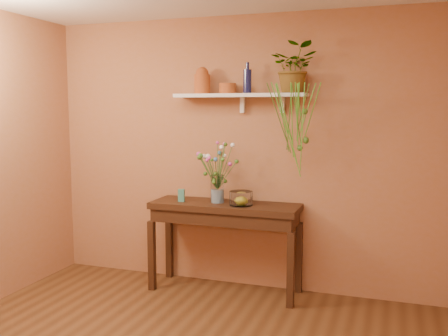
# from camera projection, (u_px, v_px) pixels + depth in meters

# --- Properties ---
(room) EXTENTS (4.04, 4.04, 2.70)m
(room) POSITION_uv_depth(u_px,v_px,m) (144.00, 180.00, 3.13)
(room) COLOR #58351A
(room) RESTS_ON ground
(sideboard) EXTENTS (1.45, 0.47, 0.88)m
(sideboard) POSITION_uv_depth(u_px,v_px,m) (225.00, 216.00, 4.86)
(sideboard) COLOR #321D10
(sideboard) RESTS_ON ground
(wall_shelf) EXTENTS (1.30, 0.24, 0.19)m
(wall_shelf) POSITION_uv_depth(u_px,v_px,m) (241.00, 96.00, 4.81)
(wall_shelf) COLOR white
(wall_shelf) RESTS_ON room
(terracotta_jug) EXTENTS (0.16, 0.16, 0.26)m
(terracotta_jug) POSITION_uv_depth(u_px,v_px,m) (202.00, 81.00, 4.90)
(terracotta_jug) COLOR #AD481F
(terracotta_jug) RESTS_ON wall_shelf
(terracotta_pot) EXTENTS (0.22, 0.22, 0.10)m
(terracotta_pot) POSITION_uv_depth(u_px,v_px,m) (228.00, 88.00, 4.84)
(terracotta_pot) COLOR #AD481F
(terracotta_pot) RESTS_ON wall_shelf
(blue_bottle) EXTENTS (0.09, 0.09, 0.29)m
(blue_bottle) POSITION_uv_depth(u_px,v_px,m) (247.00, 81.00, 4.75)
(blue_bottle) COLOR #14163E
(blue_bottle) RESTS_ON wall_shelf
(spider_plant) EXTENTS (0.43, 0.37, 0.46)m
(spider_plant) POSITION_uv_depth(u_px,v_px,m) (295.00, 68.00, 4.60)
(spider_plant) COLOR #3A641E
(spider_plant) RESTS_ON wall_shelf
(plant_fronds) EXTENTS (0.47, 0.39, 0.85)m
(plant_fronds) POSITION_uv_depth(u_px,v_px,m) (298.00, 125.00, 4.49)
(plant_fronds) COLOR #3A641E
(plant_fronds) RESTS_ON wall_shelf
(glass_vase) EXTENTS (0.13, 0.13, 0.27)m
(glass_vase) POSITION_uv_depth(u_px,v_px,m) (217.00, 191.00, 4.87)
(glass_vase) COLOR white
(glass_vase) RESTS_ON sideboard
(bouquet) EXTENTS (0.41, 0.50, 0.46)m
(bouquet) POSITION_uv_depth(u_px,v_px,m) (215.00, 161.00, 4.83)
(bouquet) COLOR #386B28
(bouquet) RESTS_ON glass_vase
(glass_bowl) EXTENTS (0.22, 0.22, 0.13)m
(glass_bowl) POSITION_uv_depth(u_px,v_px,m) (241.00, 199.00, 4.74)
(glass_bowl) COLOR white
(glass_bowl) RESTS_ON sideboard
(lemon) EXTENTS (0.09, 0.09, 0.09)m
(lemon) POSITION_uv_depth(u_px,v_px,m) (241.00, 200.00, 4.74)
(lemon) COLOR yellow
(lemon) RESTS_ON glass_bowl
(carton) EXTENTS (0.07, 0.06, 0.12)m
(carton) POSITION_uv_depth(u_px,v_px,m) (181.00, 195.00, 4.92)
(carton) COLOR #2F657F
(carton) RESTS_ON sideboard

